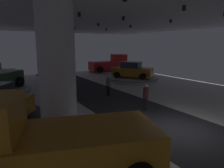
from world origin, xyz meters
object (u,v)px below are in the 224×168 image
(pickup_truck_deep_right, at_px, (110,64))
(visitor_walking_far, at_px, (108,84))
(pickup_truck_near_left, at_px, (45,147))
(display_platform_deep_right, at_px, (108,72))
(column_left, at_px, (57,70))
(display_platform_far_right, at_px, (132,79))
(visitor_walking_near, at_px, (146,95))
(display_car_far_right, at_px, (132,70))

(pickup_truck_deep_right, height_order, visitor_walking_far, pickup_truck_deep_right)
(pickup_truck_near_left, xyz_separation_m, display_platform_deep_right, (13.23, 19.61, -1.10))
(display_platform_deep_right, bearing_deg, column_left, -126.33)
(pickup_truck_near_left, relative_size, pickup_truck_deep_right, 1.06)
(display_platform_far_right, xyz_separation_m, display_platform_deep_right, (1.19, 7.25, -0.07))
(display_platform_far_right, bearing_deg, visitor_walking_near, -122.34)
(visitor_walking_far, bearing_deg, pickup_truck_deep_right, 58.67)
(column_left, xyz_separation_m, visitor_walking_far, (5.10, 4.50, -1.84))
(pickup_truck_deep_right, relative_size, visitor_walking_far, 3.38)
(column_left, distance_m, visitor_walking_near, 5.53)
(visitor_walking_far, bearing_deg, display_platform_far_right, 37.99)
(display_car_far_right, distance_m, pickup_truck_deep_right, 7.37)
(column_left, relative_size, pickup_truck_near_left, 0.97)
(display_platform_far_right, distance_m, visitor_walking_far, 7.03)
(display_platform_deep_right, distance_m, pickup_truck_deep_right, 1.08)
(display_platform_far_right, bearing_deg, pickup_truck_near_left, -134.23)
(display_platform_deep_right, height_order, pickup_truck_deep_right, pickup_truck_deep_right)
(column_left, distance_m, display_car_far_right, 13.90)
(display_platform_deep_right, distance_m, visitor_walking_far, 13.38)
(pickup_truck_near_left, bearing_deg, visitor_walking_near, 29.94)
(visitor_walking_far, bearing_deg, display_platform_deep_right, 59.87)
(pickup_truck_deep_right, distance_m, visitor_walking_near, 17.24)
(display_car_far_right, xyz_separation_m, visitor_walking_near, (-5.39, -8.57, -0.22))
(display_platform_deep_right, relative_size, visitor_walking_near, 3.57)
(visitor_walking_near, xyz_separation_m, visitor_walking_far, (-0.10, 4.24, 0.00))
(pickup_truck_near_left, relative_size, visitor_walking_near, 3.58)
(display_car_far_right, distance_m, pickup_truck_near_left, 17.26)
(column_left, relative_size, display_car_far_right, 1.23)
(display_platform_far_right, relative_size, pickup_truck_near_left, 0.96)
(display_car_far_right, relative_size, pickup_truck_deep_right, 0.83)
(display_car_far_right, bearing_deg, pickup_truck_deep_right, 78.02)
(display_platform_far_right, xyz_separation_m, pickup_truck_deep_right, (1.51, 7.23, 0.96))
(pickup_truck_deep_right, bearing_deg, visitor_walking_far, -121.33)
(column_left, bearing_deg, display_car_far_right, 39.82)
(display_platform_deep_right, relative_size, visitor_walking_far, 3.57)
(pickup_truck_deep_right, bearing_deg, display_car_far_right, -101.98)
(column_left, relative_size, visitor_walking_near, 3.46)
(display_platform_far_right, relative_size, pickup_truck_deep_right, 1.02)
(column_left, bearing_deg, pickup_truck_deep_right, 52.91)
(display_car_far_right, height_order, pickup_truck_deep_right, pickup_truck_deep_right)
(pickup_truck_near_left, distance_m, pickup_truck_deep_right, 23.83)
(display_platform_deep_right, relative_size, pickup_truck_deep_right, 1.06)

